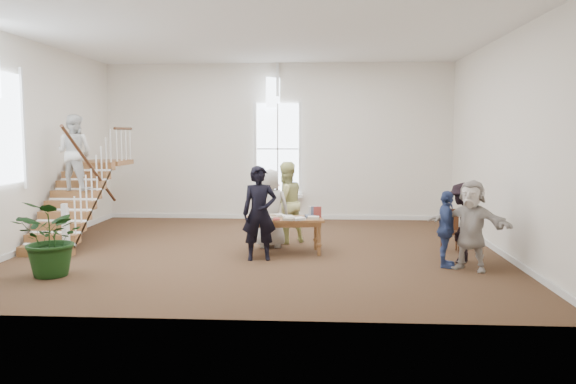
# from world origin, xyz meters

# --- Properties ---
(ground) EXTENTS (10.00, 10.00, 0.00)m
(ground) POSITION_xyz_m (0.00, 0.00, 0.00)
(ground) COLOR #43271A
(ground) RESTS_ON ground
(room_shell) EXTENTS (10.49, 10.00, 10.00)m
(room_shell) POSITION_xyz_m (-0.00, 4.39, 0.40)
(room_shell) COLOR silver
(room_shell) RESTS_ON ground
(staircase) EXTENTS (1.10, 4.10, 2.92)m
(staircase) POSITION_xyz_m (-4.34, 0.75, 1.62)
(staircase) COLOR brown
(staircase) RESTS_ON ground
(library_table) EXTENTS (1.67, 0.99, 0.81)m
(library_table) POSITION_xyz_m (0.51, -0.24, 0.66)
(library_table) COLOR brown
(library_table) RESTS_ON ground
(police_officer) EXTENTS (0.75, 0.56, 1.87)m
(police_officer) POSITION_xyz_m (0.05, -0.88, 0.93)
(police_officer) COLOR black
(police_officer) RESTS_ON ground
(elderly_woman) EXTENTS (0.92, 0.68, 1.73)m
(elderly_woman) POSITION_xyz_m (0.15, 0.37, 0.86)
(elderly_woman) COLOR beige
(elderly_woman) RESTS_ON ground
(person_yellow) EXTENTS (1.14, 1.09, 1.86)m
(person_yellow) POSITION_xyz_m (0.45, 0.87, 0.93)
(person_yellow) COLOR #D6D686
(person_yellow) RESTS_ON ground
(woman_cluster_a) EXTENTS (0.53, 0.90, 1.44)m
(woman_cluster_a) POSITION_xyz_m (3.60, -1.28, 0.72)
(woman_cluster_a) COLOR #33457C
(woman_cluster_a) RESTS_ON ground
(woman_cluster_b) EXTENTS (0.89, 1.14, 1.55)m
(woman_cluster_b) POSITION_xyz_m (4.00, -0.83, 0.77)
(woman_cluster_b) COLOR black
(woman_cluster_b) RESTS_ON ground
(woman_cluster_c) EXTENTS (1.56, 1.24, 1.66)m
(woman_cluster_c) POSITION_xyz_m (4.00, -1.48, 0.83)
(woman_cluster_c) COLOR beige
(woman_cluster_c) RESTS_ON ground
(floor_plant) EXTENTS (1.55, 1.46, 1.36)m
(floor_plant) POSITION_xyz_m (-3.40, -2.38, 0.68)
(floor_plant) COLOR black
(floor_plant) RESTS_ON ground
(side_chair) EXTENTS (0.41, 0.41, 0.90)m
(side_chair) POSITION_xyz_m (4.00, 0.18, 0.49)
(side_chair) COLOR #3E2511
(side_chair) RESTS_ON ground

